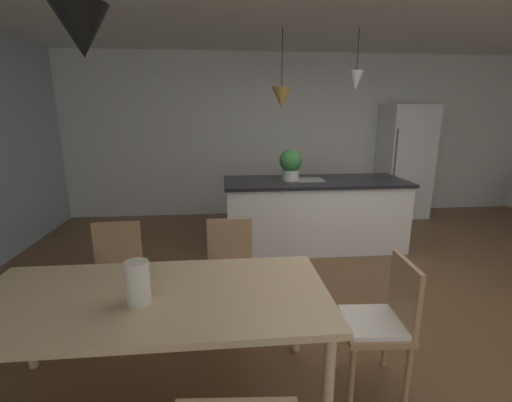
% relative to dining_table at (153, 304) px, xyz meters
% --- Properties ---
extents(ground_plane, '(10.00, 8.40, 0.04)m').
position_rel_dining_table_xyz_m(ground_plane, '(1.85, 0.94, -0.68)').
color(ground_plane, brown).
extents(wall_back_kitchen, '(10.00, 0.12, 2.70)m').
position_rel_dining_table_xyz_m(wall_back_kitchen, '(1.85, 4.20, 0.69)').
color(wall_back_kitchen, silver).
rests_on(wall_back_kitchen, ground_plane).
extents(dining_table, '(2.04, 0.93, 0.72)m').
position_rel_dining_table_xyz_m(dining_table, '(0.00, 0.00, 0.00)').
color(dining_table, '#D1B284').
rests_on(dining_table, ground_plane).
extents(chair_far_right, '(0.41, 0.41, 0.87)m').
position_rel_dining_table_xyz_m(chair_far_right, '(0.46, 0.84, -0.19)').
color(chair_far_right, '#A87F56').
rests_on(chair_far_right, ground_plane).
extents(chair_kitchen_end, '(0.42, 0.42, 0.87)m').
position_rel_dining_table_xyz_m(chair_kitchen_end, '(1.39, -0.00, -0.19)').
color(chair_kitchen_end, '#A87F56').
rests_on(chair_kitchen_end, ground_plane).
extents(chair_far_left, '(0.42, 0.42, 0.87)m').
position_rel_dining_table_xyz_m(chair_far_left, '(-0.46, 0.84, -0.19)').
color(chair_far_left, '#A87F56').
rests_on(chair_far_left, ground_plane).
extents(kitchen_island, '(2.33, 0.87, 0.91)m').
position_rel_dining_table_xyz_m(kitchen_island, '(1.60, 2.46, -0.20)').
color(kitchen_island, silver).
rests_on(kitchen_island, ground_plane).
extents(refrigerator, '(0.75, 0.67, 1.87)m').
position_rel_dining_table_xyz_m(refrigerator, '(3.50, 3.80, 0.27)').
color(refrigerator, silver).
rests_on(refrigerator, ground_plane).
extents(pendant_over_table, '(0.25, 0.25, 0.72)m').
position_rel_dining_table_xyz_m(pendant_over_table, '(-0.20, -0.08, 1.43)').
color(pendant_over_table, black).
extents(pendant_over_island_main, '(0.25, 0.25, 0.91)m').
position_rel_dining_table_xyz_m(pendant_over_island_main, '(1.14, 2.46, 1.25)').
color(pendant_over_island_main, black).
extents(pendant_over_island_aux, '(0.17, 0.17, 0.71)m').
position_rel_dining_table_xyz_m(pendant_over_island_aux, '(2.05, 2.46, 1.45)').
color(pendant_over_island_aux, black).
extents(potted_plant_on_island, '(0.29, 0.29, 0.40)m').
position_rel_dining_table_xyz_m(potted_plant_on_island, '(1.27, 2.46, 0.45)').
color(potted_plant_on_island, beige).
rests_on(potted_plant_on_island, kitchen_island).
extents(vase_on_dining_table, '(0.13, 0.13, 0.24)m').
position_rel_dining_table_xyz_m(vase_on_dining_table, '(-0.06, -0.08, 0.18)').
color(vase_on_dining_table, silver).
rests_on(vase_on_dining_table, dining_table).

